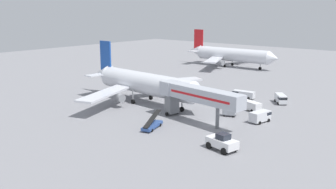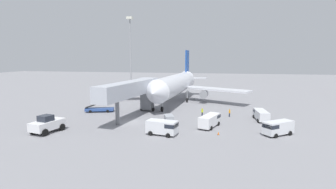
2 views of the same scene
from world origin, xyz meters
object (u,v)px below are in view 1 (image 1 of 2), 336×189
object	(u,v)px
service_van_far_center	(281,98)
ground_crew_worker_foreground	(216,102)
airplane_at_gate	(143,83)
pushback_tug	(222,142)
service_van_mid_left	(261,116)
service_van_rear_left	(243,94)
ground_crew_worker_midground	(226,98)
jet_bridge	(195,95)
airplane_background	(230,55)
baggage_cart_mid_right	(229,112)
belt_loader_truck	(152,125)
service_van_outer_left	(249,105)
safety_cone_alpha	(270,111)

from	to	relation	value
service_van_far_center	ground_crew_worker_foreground	size ratio (longest dim) A/B	2.82
airplane_at_gate	pushback_tug	world-z (taller)	airplane_at_gate
service_van_mid_left	ground_crew_worker_foreground	bearing A→B (deg)	70.18
service_van_mid_left	service_van_rear_left	xyz separation A→B (m)	(15.82, 12.69, -0.15)
service_van_rear_left	ground_crew_worker_midground	bearing A→B (deg)	164.17
jet_bridge	service_van_mid_left	size ratio (longest dim) A/B	4.16
airplane_background	service_van_far_center	bearing A→B (deg)	-137.21
airplane_at_gate	pushback_tug	distance (m)	34.78
baggage_cart_mid_right	service_van_rear_left	bearing A→B (deg)	19.76
service_van_mid_left	ground_crew_worker_foreground	size ratio (longest dim) A/B	2.79
airplane_at_gate	service_van_rear_left	bearing A→B (deg)	-40.74
ground_crew_worker_midground	airplane_background	world-z (taller)	airplane_background
airplane_at_gate	ground_crew_worker_midground	distance (m)	20.13
pushback_tug	service_van_far_center	size ratio (longest dim) A/B	1.13
service_van_mid_left	baggage_cart_mid_right	xyz separation A→B (m)	(-0.42, 6.86, -0.40)
belt_loader_truck	baggage_cart_mid_right	distance (m)	17.79
airplane_at_gate	pushback_tug	size ratio (longest dim) A/B	6.86
service_van_far_center	service_van_rear_left	world-z (taller)	service_van_far_center
belt_loader_truck	ground_crew_worker_foreground	distance (m)	21.83
airplane_at_gate	service_van_outer_left	world-z (taller)	airplane_at_gate
service_van_far_center	airplane_at_gate	bearing A→B (deg)	127.79
jet_bridge	baggage_cart_mid_right	bearing A→B (deg)	-22.10
service_van_outer_left	service_van_mid_left	world-z (taller)	service_van_mid_left
airplane_at_gate	belt_loader_truck	distance (m)	21.12
service_van_rear_left	ground_crew_worker_midground	size ratio (longest dim) A/B	3.48
baggage_cart_mid_right	airplane_background	world-z (taller)	airplane_background
airplane_at_gate	pushback_tug	bearing A→B (deg)	-115.35
service_van_mid_left	ground_crew_worker_midground	xyz separation A→B (m)	(10.20, 14.29, -0.39)
pushback_tug	airplane_background	xyz separation A→B (m)	(77.42, 45.07, 3.37)
baggage_cart_mid_right	ground_crew_worker_foreground	distance (m)	8.62
ground_crew_worker_foreground	belt_loader_truck	bearing A→B (deg)	-179.67
ground_crew_worker_foreground	safety_cone_alpha	size ratio (longest dim) A/B	3.64
belt_loader_truck	ground_crew_worker_midground	bearing A→B (deg)	1.65
service_van_outer_left	ground_crew_worker_midground	size ratio (longest dim) A/B	3.65
jet_bridge	airplane_background	size ratio (longest dim) A/B	0.53
pushback_tug	ground_crew_worker_foreground	bearing A→B (deg)	35.02
pushback_tug	belt_loader_truck	distance (m)	15.88
belt_loader_truck	airplane_background	world-z (taller)	airplane_background
ground_crew_worker_midground	belt_loader_truck	bearing A→B (deg)	-178.35
service_van_outer_left	safety_cone_alpha	world-z (taller)	service_van_outer_left
baggage_cart_mid_right	airplane_background	xyz separation A→B (m)	(59.97, 35.88, 3.83)
jet_bridge	belt_loader_truck	distance (m)	10.48
jet_bridge	service_van_far_center	bearing A→B (deg)	-15.11
jet_bridge	airplane_background	bearing A→B (deg)	25.79
airplane_at_gate	jet_bridge	xyz separation A→B (m)	(-5.14, -18.94, 0.70)
baggage_cart_mid_right	safety_cone_alpha	distance (m)	10.07
airplane_at_gate	service_van_far_center	xyz separation A→B (m)	(19.93, -25.70, -3.47)
service_van_far_center	service_van_outer_left	bearing A→B (deg)	164.39
belt_loader_truck	service_van_mid_left	distance (m)	21.65
service_van_outer_left	baggage_cart_mid_right	size ratio (longest dim) A/B	1.95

